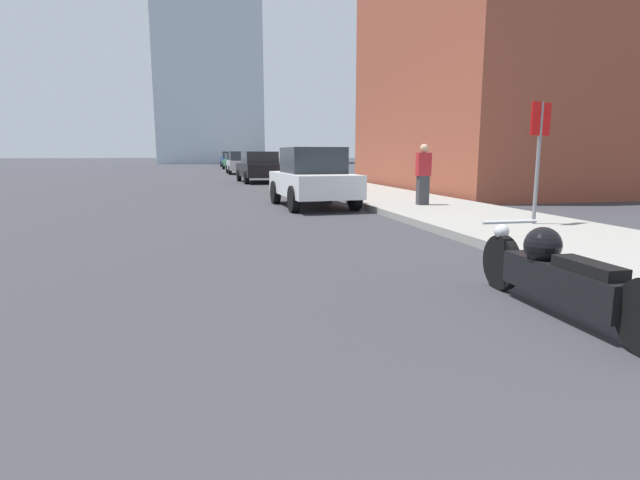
% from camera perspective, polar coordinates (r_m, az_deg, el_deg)
% --- Properties ---
extents(sidewalk, '(3.23, 240.00, 0.15)m').
position_cam_1_polar(sidewalk, '(39.73, -4.79, 7.77)').
color(sidewalk, gray).
rests_on(sidewalk, ground_plane).
extents(brick_storefront, '(10.45, 11.82, 9.38)m').
position_cam_1_polar(brick_storefront, '(22.98, 22.00, 17.19)').
color(brick_storefront, brown).
rests_on(brick_storefront, ground_plane).
extents(motorcycle, '(0.62, 2.52, 0.78)m').
position_cam_1_polar(motorcycle, '(5.02, 25.54, -3.55)').
color(motorcycle, black).
rests_on(motorcycle, ground_plane).
extents(parked_car_white, '(2.00, 3.92, 1.64)m').
position_cam_1_polar(parked_car_white, '(13.93, -0.85, 7.16)').
color(parked_car_white, silver).
rests_on(parked_car_white, ground_plane).
extents(parked_car_black, '(2.20, 4.57, 1.58)m').
position_cam_1_polar(parked_car_black, '(26.36, -6.93, 8.30)').
color(parked_car_black, black).
rests_on(parked_car_black, ground_plane).
extents(parked_car_silver, '(2.01, 4.52, 1.65)m').
position_cam_1_polar(parked_car_silver, '(37.88, -9.07, 8.72)').
color(parked_car_silver, '#BCBCC1').
rests_on(parked_car_silver, ground_plane).
extents(parked_car_green, '(2.26, 4.59, 1.56)m').
position_cam_1_polar(parked_car_green, '(48.44, -9.73, 8.88)').
color(parked_car_green, '#1E6B33').
rests_on(parked_car_green, ground_plane).
extents(parked_car_blue, '(1.96, 4.20, 1.74)m').
position_cam_1_polar(parked_car_blue, '(59.10, -10.35, 9.07)').
color(parked_car_blue, '#1E3899').
rests_on(parked_car_blue, ground_plane).
extents(stop_sign, '(0.57, 0.26, 2.25)m').
position_cam_1_polar(stop_sign, '(10.27, 23.78, 10.22)').
color(stop_sign, slate).
rests_on(stop_sign, sidewalk).
extents(pedestrian, '(0.36, 0.22, 1.56)m').
position_cam_1_polar(pedestrian, '(13.31, 11.72, 7.36)').
color(pedestrian, '#38383D').
rests_on(pedestrian, sidewalk).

